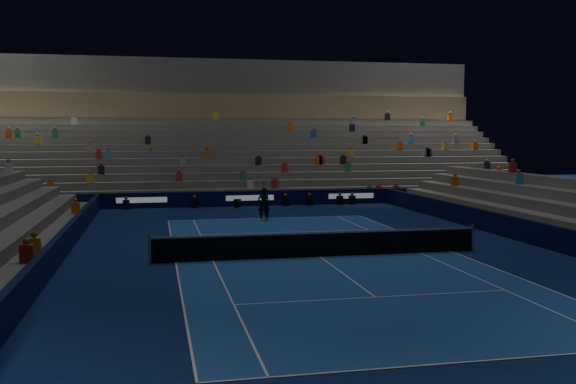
# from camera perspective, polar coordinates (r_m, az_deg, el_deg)

# --- Properties ---
(ground) EXTENTS (90.00, 90.00, 0.00)m
(ground) POSITION_cam_1_polar(r_m,az_deg,el_deg) (25.03, 2.82, -5.74)
(ground) COLOR #0C1C48
(ground) RESTS_ON ground
(court_surface) EXTENTS (10.97, 23.77, 0.01)m
(court_surface) POSITION_cam_1_polar(r_m,az_deg,el_deg) (25.03, 2.82, -5.73)
(court_surface) COLOR #1B4C98
(court_surface) RESTS_ON ground
(sponsor_barrier_far) EXTENTS (44.00, 0.25, 1.00)m
(sponsor_barrier_far) POSITION_cam_1_polar(r_m,az_deg,el_deg) (42.95, -3.41, -0.57)
(sponsor_barrier_far) COLOR black
(sponsor_barrier_far) RESTS_ON ground
(sponsor_barrier_east) EXTENTS (0.25, 37.00, 1.00)m
(sponsor_barrier_east) POSITION_cam_1_polar(r_m,az_deg,el_deg) (28.93, 21.80, -3.63)
(sponsor_barrier_east) COLOR black
(sponsor_barrier_east) RESTS_ON ground
(sponsor_barrier_west) EXTENTS (0.25, 37.00, 1.00)m
(sponsor_barrier_west) POSITION_cam_1_polar(r_m,az_deg,el_deg) (24.40, -19.89, -5.12)
(sponsor_barrier_west) COLOR black
(sponsor_barrier_west) RESTS_ON ground
(grandstand_main) EXTENTS (44.00, 15.20, 11.20)m
(grandstand_main) POSITION_cam_1_polar(r_m,az_deg,el_deg) (52.08, -4.93, 3.57)
(grandstand_main) COLOR #61615D
(grandstand_main) RESTS_ON ground
(tennis_net) EXTENTS (12.90, 0.10, 1.10)m
(tennis_net) POSITION_cam_1_polar(r_m,az_deg,el_deg) (24.94, 2.82, -4.60)
(tennis_net) COLOR #B2B2B7
(tennis_net) RESTS_ON ground
(tennis_player) EXTENTS (0.69, 0.46, 1.84)m
(tennis_player) POSITION_cam_1_polar(r_m,az_deg,el_deg) (35.24, -2.16, -1.10)
(tennis_player) COLOR black
(tennis_player) RESTS_ON ground
(broadcast_camera) EXTENTS (0.55, 0.91, 0.53)m
(broadcast_camera) POSITION_cam_1_polar(r_m,az_deg,el_deg) (42.24, -4.48, -0.97)
(broadcast_camera) COLOR black
(broadcast_camera) RESTS_ON ground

